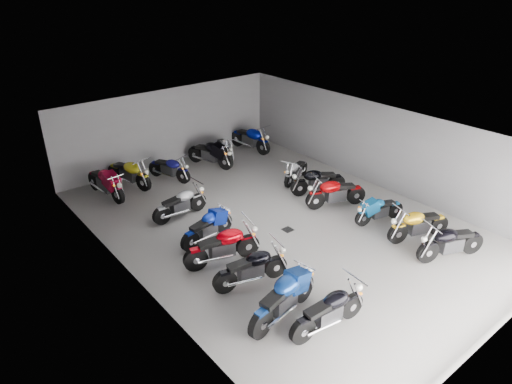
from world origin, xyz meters
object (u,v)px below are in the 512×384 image
motorcycle_left_e (208,227)px  motorcycle_left_a (329,311)px  motorcycle_right_f (296,171)px  motorcycle_back_e (225,148)px  motorcycle_back_b (129,173)px  motorcycle_right_e (318,181)px  motorcycle_right_c (379,210)px  motorcycle_back_f (250,139)px  motorcycle_right_a (450,242)px  motorcycle_right_d (335,193)px  motorcycle_back_c (169,168)px  motorcycle_left_d (223,246)px  motorcycle_left_f (181,204)px  motorcycle_back_d (211,154)px  motorcycle_right_b (418,224)px  motorcycle_left_c (252,268)px  motorcycle_back_a (106,183)px  motorcycle_left_b (284,298)px  drain_grate (288,230)px

motorcycle_left_e → motorcycle_left_a: bearing=-8.7°
motorcycle_right_f → motorcycle_back_e: bearing=-9.0°
motorcycle_back_b → motorcycle_back_e: (4.50, -0.05, -0.06)m
motorcycle_right_e → motorcycle_left_a: bearing=159.5°
motorcycle_right_c → motorcycle_back_f: (0.82, 7.88, 0.12)m
motorcycle_right_a → motorcycle_right_d: 4.28m
motorcycle_left_a → motorcycle_left_e: (-0.03, 5.01, -0.03)m
motorcycle_back_c → motorcycle_back_f: 4.56m
motorcycle_left_d → motorcycle_left_e: motorcycle_left_d is taller
motorcycle_left_a → motorcycle_back_b: bearing=-173.5°
motorcycle_right_f → motorcycle_back_f: motorcycle_back_f is taller
motorcycle_left_f → motorcycle_right_d: size_ratio=0.98×
motorcycle_back_d → motorcycle_back_e: 0.97m
motorcycle_right_f → motorcycle_right_d: bearing=149.5°
motorcycle_right_d → motorcycle_right_f: (0.40, 2.41, -0.09)m
motorcycle_left_d → motorcycle_right_b: motorcycle_left_d is taller
motorcycle_right_f → motorcycle_back_b: 6.49m
motorcycle_left_c → motorcycle_back_c: motorcycle_left_c is taller
motorcycle_left_a → motorcycle_left_c: (-0.33, 2.46, -0.00)m
motorcycle_left_c → motorcycle_right_c: 5.37m
motorcycle_left_e → motorcycle_back_a: bearing=-175.2°
motorcycle_left_d → motorcycle_back_a: motorcycle_back_a is taller
motorcycle_left_a → motorcycle_right_b: (5.10, 0.97, 0.00)m
motorcycle_left_b → motorcycle_right_e: (5.54, 4.21, -0.06)m
motorcycle_right_e → motorcycle_back_c: motorcycle_right_e is taller
motorcycle_left_c → motorcycle_right_a: 5.88m
drain_grate → motorcycle_left_e: size_ratio=0.16×
drain_grate → motorcycle_back_b: 6.82m
motorcycle_right_f → motorcycle_back_f: 3.87m
motorcycle_left_f → motorcycle_left_e: bearing=-6.1°
motorcycle_back_d → drain_grate: bearing=60.9°
drain_grate → motorcycle_back_a: bearing=120.7°
motorcycle_back_a → motorcycle_back_f: (7.10, 0.35, 0.01)m
motorcycle_left_b → motorcycle_right_e: motorcycle_left_b is taller
motorcycle_left_d → motorcycle_back_c: size_ratio=1.17×
motorcycle_right_b → motorcycle_right_d: motorcycle_right_d is taller
motorcycle_left_e → motorcycle_left_d: bearing=-23.2°
motorcycle_left_e → motorcycle_back_d: motorcycle_back_d is taller
motorcycle_left_b → motorcycle_left_e: bearing=162.5°
motorcycle_right_a → motorcycle_right_c: bearing=18.3°
motorcycle_left_f → motorcycle_right_b: (4.99, -5.89, 0.03)m
motorcycle_back_d → motorcycle_back_f: bearing=169.3°
motorcycle_back_d → motorcycle_right_f: bearing=97.6°
motorcycle_back_a → motorcycle_left_f: bearing=106.8°
motorcycle_left_d → motorcycle_right_f: size_ratio=1.27×
motorcycle_left_f → motorcycle_back_e: (4.22, 3.33, -0.01)m
motorcycle_left_d → motorcycle_right_e: 5.53m
drain_grate → motorcycle_left_b: motorcycle_left_b is taller
motorcycle_right_a → motorcycle_back_e: size_ratio=1.08×
motorcycle_left_e → motorcycle_right_f: motorcycle_left_e is taller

